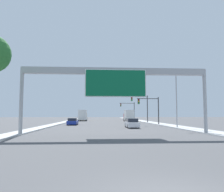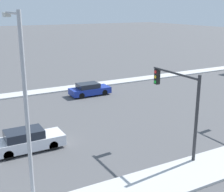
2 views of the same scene
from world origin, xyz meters
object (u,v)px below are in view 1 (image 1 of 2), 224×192
sign_gantry (116,79)px  truck_box_primary (83,115)px  truck_box_secondary (129,116)px  traffic_light_mid_block (142,105)px  car_near_center (73,122)px  traffic_light_near_intersection (151,106)px  car_near_left (132,123)px  street_lamp_right (174,93)px  traffic_light_far_intersection (129,108)px

sign_gantry → truck_box_primary: 49.77m
truck_box_secondary → traffic_light_mid_block: size_ratio=1.05×
car_near_center → traffic_light_mid_block: size_ratio=0.65×
truck_box_primary → traffic_light_near_intersection: 33.06m
traffic_light_near_intersection → traffic_light_mid_block: traffic_light_mid_block is taller
traffic_light_mid_block → truck_box_secondary: bearing=100.7°
car_near_left → traffic_light_mid_block: size_ratio=0.71×
car_near_center → street_lamp_right: 20.80m
sign_gantry → street_lamp_right: 14.17m
sign_gantry → traffic_light_near_intersection: (8.75, 20.10, -2.18)m
car_near_left → traffic_light_near_intersection: bearing=58.6°
traffic_light_mid_block → car_near_center: bearing=-150.3°
traffic_light_near_intersection → traffic_light_mid_block: 10.03m
sign_gantry → street_lamp_right: (10.01, 10.02, -0.52)m
truck_box_secondary → traffic_light_far_intersection: bearing=80.5°
car_near_center → truck_box_primary: bearing=90.0°
car_near_center → truck_box_primary: size_ratio=0.50×
truck_box_primary → street_lamp_right: street_lamp_right is taller
traffic_light_near_intersection → sign_gantry: bearing=-113.5°
car_near_center → truck_box_primary: truck_box_primary is taller
truck_box_secondary → street_lamp_right: 30.85m
traffic_light_near_intersection → truck_box_secondary: bearing=94.9°
traffic_light_mid_block → traffic_light_far_intersection: (-0.35, 20.00, -0.35)m
truck_box_primary → traffic_light_near_intersection: bearing=-61.5°
car_near_left → truck_box_secondary: bearing=83.1°
car_near_left → traffic_light_near_intersection: size_ratio=0.86×
truck_box_secondary → street_lamp_right: street_lamp_right is taller
truck_box_primary → traffic_light_near_intersection: (15.75, -29.00, 2.02)m
truck_box_primary → traffic_light_mid_block: bearing=-50.0°
sign_gantry → traffic_light_mid_block: bearing=73.4°
car_near_left → street_lamp_right: (6.51, -1.45, 4.76)m
sign_gantry → traffic_light_far_intersection: (8.60, 50.10, -1.80)m
sign_gantry → truck_box_primary: (-7.00, 49.09, -4.20)m
traffic_light_near_intersection → car_near_center: bearing=176.7°
sign_gantry → car_near_center: size_ratio=4.58×
truck_box_secondary → traffic_light_near_intersection: (1.75, -20.40, 2.11)m
truck_box_secondary → traffic_light_mid_block: (1.96, -10.40, 2.84)m
traffic_light_mid_block → traffic_light_far_intersection: 20.01m
car_near_center → traffic_light_mid_block: (15.96, 9.10, 3.88)m
traffic_light_mid_block → traffic_light_far_intersection: size_ratio=1.11×
truck_box_primary → truck_box_secondary: size_ratio=1.24×
truck_box_secondary → street_lamp_right: bearing=-84.4°
sign_gantry → car_near_left: bearing=73.0°
truck_box_primary → truck_box_secondary: 16.43m
truck_box_secondary → street_lamp_right: size_ratio=0.77×
truck_box_primary → traffic_light_far_intersection: 15.82m
truck_box_secondary → sign_gantry: bearing=-99.8°
car_near_center → traffic_light_far_intersection: bearing=61.8°
car_near_center → traffic_light_far_intersection: (15.60, 29.10, 3.53)m
car_near_left → traffic_light_far_intersection: 39.11m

